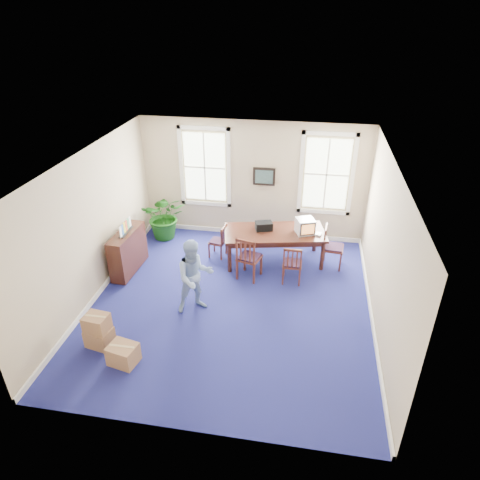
% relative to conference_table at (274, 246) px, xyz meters
% --- Properties ---
extents(floor, '(6.50, 6.50, 0.00)m').
position_rel_conference_table_xyz_m(floor, '(-0.74, -1.91, -0.42)').
color(floor, navy).
rests_on(floor, ground).
extents(ceiling, '(6.50, 6.50, 0.00)m').
position_rel_conference_table_xyz_m(ceiling, '(-0.74, -1.91, 2.78)').
color(ceiling, white).
rests_on(ceiling, ground).
extents(wall_back, '(6.50, 0.00, 6.50)m').
position_rel_conference_table_xyz_m(wall_back, '(-0.74, 1.34, 1.18)').
color(wall_back, tan).
rests_on(wall_back, ground).
extents(wall_front, '(6.50, 0.00, 6.50)m').
position_rel_conference_table_xyz_m(wall_front, '(-0.74, -5.16, 1.18)').
color(wall_front, tan).
rests_on(wall_front, ground).
extents(wall_left, '(0.00, 6.50, 6.50)m').
position_rel_conference_table_xyz_m(wall_left, '(-3.74, -1.91, 1.18)').
color(wall_left, tan).
rests_on(wall_left, ground).
extents(wall_right, '(0.00, 6.50, 6.50)m').
position_rel_conference_table_xyz_m(wall_right, '(2.26, -1.91, 1.18)').
color(wall_right, tan).
rests_on(wall_right, ground).
extents(baseboard_back, '(6.00, 0.04, 0.12)m').
position_rel_conference_table_xyz_m(baseboard_back, '(-0.74, 1.31, -0.36)').
color(baseboard_back, white).
rests_on(baseboard_back, ground).
extents(baseboard_left, '(0.04, 6.50, 0.12)m').
position_rel_conference_table_xyz_m(baseboard_left, '(-3.71, -1.91, -0.36)').
color(baseboard_left, white).
rests_on(baseboard_left, ground).
extents(baseboard_right, '(0.04, 6.50, 0.12)m').
position_rel_conference_table_xyz_m(baseboard_right, '(2.23, -1.91, -0.36)').
color(baseboard_right, white).
rests_on(baseboard_right, ground).
extents(window_left, '(1.40, 0.12, 2.20)m').
position_rel_conference_table_xyz_m(window_left, '(-2.04, 1.32, 1.48)').
color(window_left, white).
rests_on(window_left, ground).
extents(window_right, '(1.40, 0.12, 2.20)m').
position_rel_conference_table_xyz_m(window_right, '(1.16, 1.32, 1.48)').
color(window_right, white).
rests_on(window_right, ground).
extents(wall_picture, '(0.58, 0.06, 0.48)m').
position_rel_conference_table_xyz_m(wall_picture, '(-0.44, 1.29, 1.33)').
color(wall_picture, black).
rests_on(wall_picture, ground).
extents(conference_table, '(2.62, 1.59, 0.83)m').
position_rel_conference_table_xyz_m(conference_table, '(0.00, 0.00, 0.00)').
color(conference_table, '#3C1B12').
rests_on(conference_table, ground).
extents(crt_tv, '(0.54, 0.56, 0.37)m').
position_rel_conference_table_xyz_m(crt_tv, '(0.72, 0.06, 0.60)').
color(crt_tv, '#B7B7BC').
rests_on(crt_tv, conference_table).
extents(game_console, '(0.17, 0.20, 0.04)m').
position_rel_conference_table_xyz_m(game_console, '(1.06, 0.00, 0.44)').
color(game_console, white).
rests_on(game_console, conference_table).
extents(equipment_bag, '(0.47, 0.38, 0.20)m').
position_rel_conference_table_xyz_m(equipment_bag, '(-0.28, 0.06, 0.52)').
color(equipment_bag, black).
rests_on(equipment_bag, conference_table).
extents(chair_near_left, '(0.61, 0.61, 1.11)m').
position_rel_conference_table_xyz_m(chair_near_left, '(-0.50, -0.83, 0.14)').
color(chair_near_left, maroon).
rests_on(chair_near_left, ground).
extents(chair_near_right, '(0.44, 0.44, 0.98)m').
position_rel_conference_table_xyz_m(chair_near_right, '(0.50, -0.83, 0.07)').
color(chair_near_right, maroon).
rests_on(chair_near_right, ground).
extents(chair_end_left, '(0.45, 0.45, 0.86)m').
position_rel_conference_table_xyz_m(chair_end_left, '(-1.45, 0.00, 0.01)').
color(chair_end_left, maroon).
rests_on(chair_end_left, ground).
extents(chair_end_right, '(0.52, 0.52, 1.06)m').
position_rel_conference_table_xyz_m(chair_end_right, '(1.45, 0.00, 0.12)').
color(chair_end_right, maroon).
rests_on(chair_end_right, ground).
extents(man, '(1.00, 0.93, 1.64)m').
position_rel_conference_table_xyz_m(man, '(-1.43, -2.22, 0.40)').
color(man, '#89A6D1').
rests_on(man, ground).
extents(credenza, '(0.45, 1.33, 1.03)m').
position_rel_conference_table_xyz_m(credenza, '(-3.40, -1.06, 0.10)').
color(credenza, '#3C1B12').
rests_on(credenza, ground).
extents(brochure_rack, '(0.19, 0.67, 0.29)m').
position_rel_conference_table_xyz_m(brochure_rack, '(-3.38, -1.06, 0.76)').
color(brochure_rack, '#99999E').
rests_on(brochure_rack, credenza).
extents(potted_plant, '(1.35, 1.24, 1.29)m').
position_rel_conference_table_xyz_m(potted_plant, '(-3.07, 0.75, 0.23)').
color(potted_plant, '#12460F').
rests_on(potted_plant, ground).
extents(cardboard_boxes, '(1.50, 1.50, 0.72)m').
position_rel_conference_table_xyz_m(cardboard_boxes, '(-2.78, -3.51, -0.06)').
color(cardboard_boxes, '#A7764E').
rests_on(cardboard_boxes, ground).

